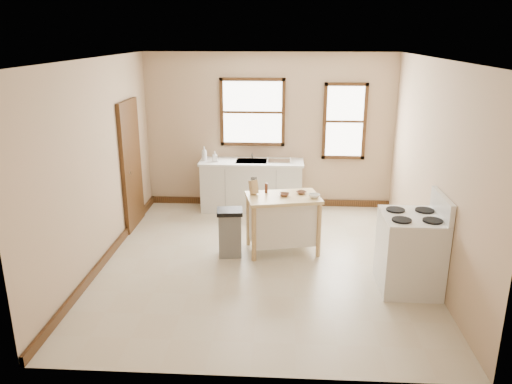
% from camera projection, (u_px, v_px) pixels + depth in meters
% --- Properties ---
extents(floor, '(5.00, 5.00, 0.00)m').
position_uv_depth(floor, '(262.00, 262.00, 7.11)').
color(floor, beige).
rests_on(floor, ground).
extents(ceiling, '(5.00, 5.00, 0.00)m').
position_uv_depth(ceiling, '(263.00, 59.00, 6.25)').
color(ceiling, white).
rests_on(ceiling, ground).
extents(wall_back, '(4.50, 0.04, 2.80)m').
position_uv_depth(wall_back, '(269.00, 131.00, 9.06)').
color(wall_back, tan).
rests_on(wall_back, ground).
extents(wall_left, '(0.04, 5.00, 2.80)m').
position_uv_depth(wall_left, '(98.00, 164.00, 6.81)').
color(wall_left, tan).
rests_on(wall_left, ground).
extents(wall_right, '(0.04, 5.00, 2.80)m').
position_uv_depth(wall_right, '(433.00, 169.00, 6.55)').
color(wall_right, tan).
rests_on(wall_right, ground).
extents(window_main, '(1.17, 0.06, 1.22)m').
position_uv_depth(window_main, '(252.00, 112.00, 8.95)').
color(window_main, black).
rests_on(window_main, wall_back).
extents(window_side, '(0.77, 0.06, 1.37)m').
position_uv_depth(window_side, '(345.00, 121.00, 8.90)').
color(window_side, black).
rests_on(window_side, wall_back).
extents(door_left, '(0.06, 0.90, 2.10)m').
position_uv_depth(door_left, '(131.00, 165.00, 8.15)').
color(door_left, black).
rests_on(door_left, ground).
extents(baseboard_back, '(4.50, 0.04, 0.12)m').
position_uv_depth(baseboard_back, '(268.00, 202.00, 9.44)').
color(baseboard_back, black).
rests_on(baseboard_back, ground).
extents(baseboard_left, '(0.04, 5.00, 0.12)m').
position_uv_depth(baseboard_left, '(109.00, 254.00, 7.21)').
color(baseboard_left, black).
rests_on(baseboard_left, ground).
extents(sink_counter, '(1.86, 0.62, 0.92)m').
position_uv_depth(sink_counter, '(252.00, 185.00, 9.07)').
color(sink_counter, beige).
rests_on(sink_counter, ground).
extents(faucet, '(0.03, 0.03, 0.22)m').
position_uv_depth(faucet, '(252.00, 153.00, 9.07)').
color(faucet, silver).
rests_on(faucet, sink_counter).
extents(soap_bottle_a, '(0.12, 0.12, 0.26)m').
position_uv_depth(soap_bottle_a, '(204.00, 154.00, 8.93)').
color(soap_bottle_a, '#B2B2B2').
rests_on(soap_bottle_a, sink_counter).
extents(soap_bottle_b, '(0.10, 0.10, 0.18)m').
position_uv_depth(soap_bottle_b, '(215.00, 157.00, 8.87)').
color(soap_bottle_b, '#B2B2B2').
rests_on(soap_bottle_b, sink_counter).
extents(dish_rack, '(0.50, 0.45, 0.10)m').
position_uv_depth(dish_rack, '(279.00, 159.00, 8.87)').
color(dish_rack, silver).
rests_on(dish_rack, sink_counter).
extents(kitchen_island, '(1.16, 0.87, 0.85)m').
position_uv_depth(kitchen_island, '(283.00, 224.00, 7.35)').
color(kitchen_island, '#D3B67C').
rests_on(kitchen_island, ground).
extents(knife_block, '(0.14, 0.14, 0.20)m').
position_uv_depth(knife_block, '(254.00, 188.00, 7.28)').
color(knife_block, tan).
rests_on(knife_block, kitchen_island).
extents(pepper_grinder, '(0.05, 0.05, 0.15)m').
position_uv_depth(pepper_grinder, '(266.00, 188.00, 7.34)').
color(pepper_grinder, '#3E1C10').
rests_on(pepper_grinder, kitchen_island).
extents(bowl_a, '(0.17, 0.17, 0.04)m').
position_uv_depth(bowl_a, '(284.00, 195.00, 7.22)').
color(bowl_a, brown).
rests_on(bowl_a, kitchen_island).
extents(bowl_b, '(0.20, 0.20, 0.04)m').
position_uv_depth(bowl_b, '(301.00, 193.00, 7.32)').
color(bowl_b, brown).
rests_on(bowl_b, kitchen_island).
extents(bowl_c, '(0.19, 0.19, 0.05)m').
position_uv_depth(bowl_c, '(314.00, 196.00, 7.14)').
color(bowl_c, white).
rests_on(bowl_c, kitchen_island).
extents(trash_bin, '(0.40, 0.35, 0.71)m').
position_uv_depth(trash_bin, '(230.00, 233.00, 7.21)').
color(trash_bin, slate).
rests_on(trash_bin, ground).
extents(gas_stove, '(0.78, 0.80, 1.25)m').
position_uv_depth(gas_stove, '(411.00, 242.00, 6.20)').
color(gas_stove, silver).
rests_on(gas_stove, ground).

